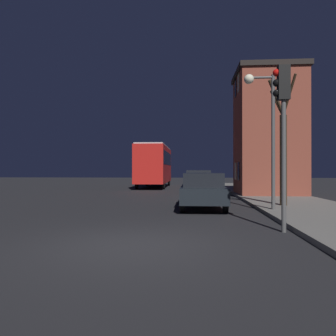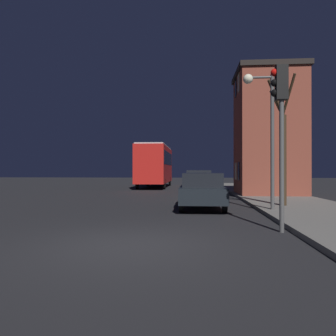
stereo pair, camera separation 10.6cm
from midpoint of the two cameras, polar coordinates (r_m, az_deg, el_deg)
ground_plane at (r=7.36m, az=-6.55°, el=-13.17°), size 120.00×120.00×0.00m
brick_building at (r=21.49m, az=17.20°, el=6.04°), size 4.04×4.36×7.69m
streetlamp at (r=13.05m, az=16.59°, el=8.27°), size 1.16×0.37×5.13m
traffic_light at (r=9.19m, az=19.30°, el=9.08°), size 0.43×0.24×4.37m
bare_tree at (r=14.56m, az=19.47°, el=3.17°), size 1.12×1.57×5.31m
bus at (r=30.56m, az=-2.15°, el=0.88°), size 2.49×9.51×3.83m
car_near_lane at (r=14.10m, az=6.15°, el=-3.75°), size 1.82×4.78×1.50m
car_mid_lane at (r=23.18m, az=5.48°, el=-2.31°), size 1.88×4.23×1.60m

